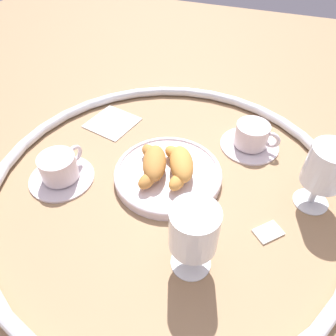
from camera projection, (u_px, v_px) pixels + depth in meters
The scene contains 11 objects.
ground_plane at pixel (168, 188), 0.67m from camera, with size 2.20×2.20×0.00m, color #997551.
table_chrome_rim at pixel (168, 184), 0.66m from camera, with size 0.74×0.74×0.02m, color silver.
pastry_plate at pixel (168, 174), 0.68m from camera, with size 0.23×0.23×0.02m.
croissant_large at pixel (180, 165), 0.66m from camera, with size 0.13×0.10×0.04m.
croissant_small at pixel (153, 164), 0.66m from camera, with size 0.13×0.09×0.04m.
coffee_cup_near at pixel (60, 170), 0.67m from camera, with size 0.14×0.14×0.06m.
coffee_cup_far at pixel (252, 138), 0.75m from camera, with size 0.14×0.14×0.06m.
juice_glass_left at pixel (326, 169), 0.58m from camera, with size 0.08×0.08×0.14m.
juice_glass_right at pixel (194, 232), 0.49m from camera, with size 0.08×0.08×0.14m.
sugar_packet at pixel (268, 232), 0.59m from camera, with size 0.05×0.03×0.01m, color white.
folded_napkin at pixel (112, 122), 0.83m from camera, with size 0.11×0.11×0.01m, color silver.
Camera 1 is at (-0.42, -0.15, 0.50)m, focal length 34.74 mm.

